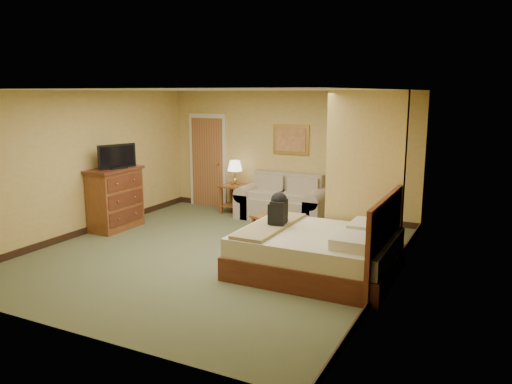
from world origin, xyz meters
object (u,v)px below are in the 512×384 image
Objects in this scene: coffee_table at (279,223)px; loveseat at (283,205)px; dresser at (115,198)px; bed at (320,252)px.

loveseat is at bearing 111.13° from coffee_table.
loveseat is at bearing 39.48° from dresser.
bed is at bearing -7.73° from dresser.
dresser is 0.53× the size of bed.
dresser is at bearing 172.27° from bed.
dresser is (-2.55, -2.10, 0.29)m from loveseat.
coffee_table is at bearing 11.04° from dresser.
coffee_table is 3.19m from dresser.
loveseat is 3.20m from bed.
coffee_table is (0.58, -1.49, 0.04)m from loveseat.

